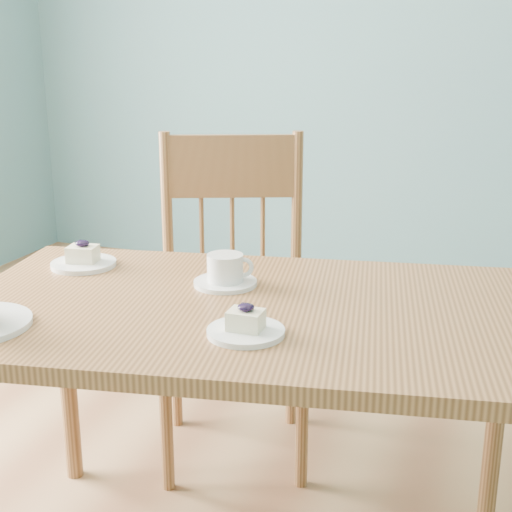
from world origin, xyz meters
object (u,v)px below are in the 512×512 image
(cheesecake_plate_far, at_px, (83,260))
(coffee_cup, at_px, (226,272))
(dining_chair, at_px, (233,297))
(dining_table, at_px, (252,334))
(cheesecake_plate_near, at_px, (246,327))

(cheesecake_plate_far, distance_m, coffee_cup, 0.42)
(dining_chair, bearing_deg, cheesecake_plate_far, -143.07)
(cheesecake_plate_far, bearing_deg, coffee_cup, -2.02)
(dining_chair, bearing_deg, dining_table, -86.18)
(cheesecake_plate_far, bearing_deg, dining_table, -13.27)
(cheesecake_plate_near, height_order, cheesecake_plate_far, cheesecake_plate_far)
(dining_table, distance_m, coffee_cup, 0.19)
(dining_table, height_order, cheesecake_plate_far, cheesecake_plate_far)
(coffee_cup, bearing_deg, dining_table, -67.01)
(cheesecake_plate_far, height_order, coffee_cup, coffee_cup)
(dining_chair, bearing_deg, coffee_cup, -92.24)
(cheesecake_plate_near, bearing_deg, dining_table, 106.23)
(coffee_cup, bearing_deg, cheesecake_plate_near, -82.23)
(cheesecake_plate_near, xyz_separation_m, cheesecake_plate_far, (-0.57, 0.29, 0.00))
(dining_chair, relative_size, coffee_cup, 6.63)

